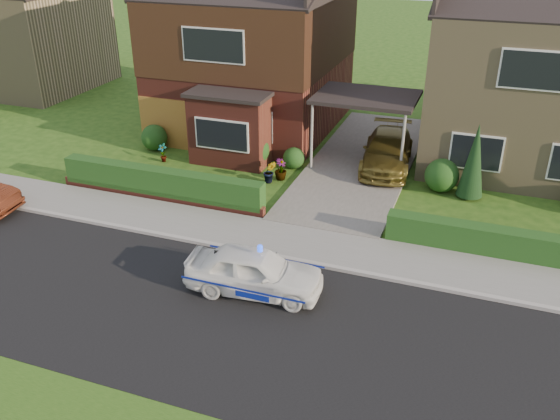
% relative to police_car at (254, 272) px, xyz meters
% --- Properties ---
extents(ground, '(120.00, 120.00, 0.00)m').
position_rel_police_car_xyz_m(ground, '(0.67, -1.33, -0.61)').
color(ground, '#244813').
rests_on(ground, ground).
extents(road, '(60.00, 6.00, 0.02)m').
position_rel_police_car_xyz_m(road, '(0.67, -1.33, -0.61)').
color(road, black).
rests_on(road, ground).
extents(kerb, '(60.00, 0.16, 0.12)m').
position_rel_police_car_xyz_m(kerb, '(0.67, 1.72, -0.55)').
color(kerb, '#9E9993').
rests_on(kerb, ground).
extents(sidewalk, '(60.00, 2.00, 0.10)m').
position_rel_police_car_xyz_m(sidewalk, '(0.67, 2.77, -0.56)').
color(sidewalk, slate).
rests_on(sidewalk, ground).
extents(driveway, '(3.80, 12.00, 0.12)m').
position_rel_police_car_xyz_m(driveway, '(0.67, 9.67, -0.55)').
color(driveway, '#666059').
rests_on(driveway, ground).
extents(house_left, '(7.50, 9.53, 7.25)m').
position_rel_police_car_xyz_m(house_left, '(-5.11, 12.57, 3.20)').
color(house_left, maroon).
rests_on(house_left, ground).
extents(house_right, '(7.50, 8.06, 7.25)m').
position_rel_police_car_xyz_m(house_right, '(6.47, 12.66, 3.05)').
color(house_right, '#97845D').
rests_on(house_right, ground).
extents(carport_link, '(3.80, 3.00, 2.77)m').
position_rel_police_car_xyz_m(carport_link, '(0.67, 9.62, 2.04)').
color(carport_link, black).
rests_on(carport_link, ground).
extents(garage_door, '(2.20, 0.10, 2.10)m').
position_rel_police_car_xyz_m(garage_door, '(-7.58, 8.63, 0.44)').
color(garage_door, brown).
rests_on(garage_door, ground).
extents(dwarf_wall, '(7.70, 0.25, 0.36)m').
position_rel_police_car_xyz_m(dwarf_wall, '(-5.13, 3.97, -0.43)').
color(dwarf_wall, maroon).
rests_on(dwarf_wall, ground).
extents(hedge_left, '(7.50, 0.55, 0.90)m').
position_rel_police_car_xyz_m(hedge_left, '(-5.13, 4.12, -0.61)').
color(hedge_left, '#113716').
rests_on(hedge_left, ground).
extents(hedge_right, '(7.50, 0.55, 0.80)m').
position_rel_police_car_xyz_m(hedge_right, '(6.47, 4.02, -0.61)').
color(hedge_right, '#113716').
rests_on(hedge_right, ground).
extents(shrub_left_far, '(1.08, 1.08, 1.08)m').
position_rel_police_car_xyz_m(shrub_left_far, '(-7.83, 8.17, -0.07)').
color(shrub_left_far, '#113716').
rests_on(shrub_left_far, ground).
extents(shrub_left_mid, '(1.32, 1.32, 1.32)m').
position_rel_police_car_xyz_m(shrub_left_mid, '(-3.33, 7.97, 0.05)').
color(shrub_left_mid, '#113716').
rests_on(shrub_left_mid, ground).
extents(shrub_left_near, '(0.84, 0.84, 0.84)m').
position_rel_police_car_xyz_m(shrub_left_near, '(-1.73, 8.27, -0.19)').
color(shrub_left_near, '#113716').
rests_on(shrub_left_near, ground).
extents(shrub_right_near, '(1.20, 1.20, 1.20)m').
position_rel_police_car_xyz_m(shrub_right_near, '(3.87, 8.07, -0.01)').
color(shrub_right_near, '#113716').
rests_on(shrub_right_near, ground).
extents(conifer_a, '(0.90, 0.90, 2.60)m').
position_rel_police_car_xyz_m(conifer_a, '(4.87, 7.87, 0.69)').
color(conifer_a, black).
rests_on(conifer_a, ground).
extents(neighbour_left, '(6.50, 7.00, 5.20)m').
position_rel_police_car_xyz_m(neighbour_left, '(-19.33, 14.67, 1.99)').
color(neighbour_left, '#97845D').
rests_on(neighbour_left, ground).
extents(police_car, '(3.31, 3.72, 1.39)m').
position_rel_police_car_xyz_m(police_car, '(0.00, 0.00, 0.00)').
color(police_car, white).
rests_on(police_car, ground).
extents(driveway_car, '(2.20, 4.55, 1.28)m').
position_rel_police_car_xyz_m(driveway_car, '(1.67, 9.40, 0.14)').
color(driveway_car, olive).
rests_on(driveway_car, driveway).
extents(potted_plant_a, '(0.43, 0.33, 0.74)m').
position_rel_police_car_xyz_m(potted_plant_a, '(-6.83, 7.10, -0.24)').
color(potted_plant_a, gray).
rests_on(potted_plant_a, ground).
extents(potted_plant_b, '(0.57, 0.52, 0.85)m').
position_rel_police_car_xyz_m(potted_plant_b, '(-2.11, 6.65, -0.19)').
color(potted_plant_b, gray).
rests_on(potted_plant_b, ground).
extents(potted_plant_c, '(0.54, 0.54, 0.80)m').
position_rel_police_car_xyz_m(potted_plant_c, '(-1.83, 7.05, -0.22)').
color(potted_plant_c, gray).
rests_on(potted_plant_c, ground).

